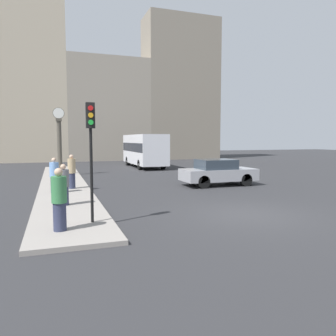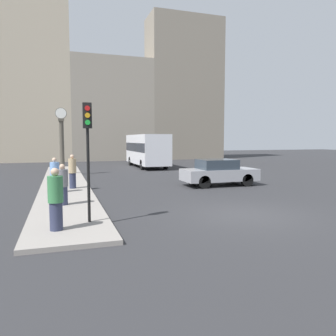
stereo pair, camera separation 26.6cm
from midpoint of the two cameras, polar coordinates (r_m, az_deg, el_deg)
The scene contains 11 objects.
ground_plane at distance 12.10m, azimuth 13.03°, elevation -7.84°, with size 120.00×120.00×0.00m, color #2D2D30.
sidewalk_corner at distance 20.10m, azimuth -18.13°, elevation -2.66°, with size 2.52×23.93×0.13m, color gray.
building_row at distance 43.61m, azimuth -10.90°, elevation 12.83°, with size 30.21×5.00×18.91m.
sedan_car at distance 19.10m, azimuth 8.26°, elevation -0.73°, with size 4.29×1.86×1.51m.
bus_distant at distance 31.34m, azimuth -4.42°, elevation 3.35°, with size 2.41×8.08×3.10m.
traffic_light_near at distance 10.15m, azimuth -14.04°, elevation 5.25°, with size 0.26×0.24×3.62m.
street_clock at distance 25.18m, azimuth -18.68°, elevation 4.36°, with size 0.81×0.41×4.82m.
pedestrian_green_hoodie at distance 9.61m, azimuth -19.17°, elevation -5.28°, with size 0.42×0.42×1.75m.
pedestrian_grey_jacket at distance 13.24m, azimuth -18.27°, elevation -2.86°, with size 0.42×0.42×1.59m.
pedestrian_blue_stripe at distance 16.38m, azimuth -19.63°, elevation -1.28°, with size 0.42×0.42×1.67m.
pedestrian_tan_coat at distance 17.57m, azimuth -16.84°, elevation -0.63°, with size 0.39×0.39×1.75m.
Camera 1 is at (-6.45, -9.92, 2.67)m, focal length 35.00 mm.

